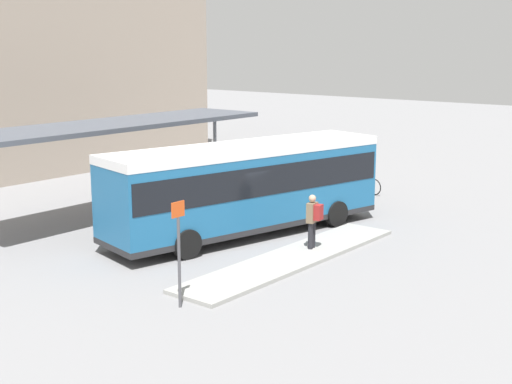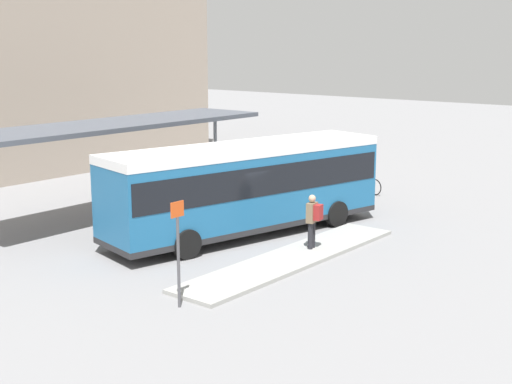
{
  "view_description": "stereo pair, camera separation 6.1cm",
  "coord_description": "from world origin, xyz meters",
  "px_view_note": "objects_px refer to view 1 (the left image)",
  "views": [
    {
      "loc": [
        -18.91,
        -15.81,
        6.68
      ],
      "look_at": [
        0.53,
        0.0,
        1.46
      ],
      "focal_mm": 50.0,
      "sensor_mm": 36.0,
      "label": 1
    },
    {
      "loc": [
        -18.87,
        -15.85,
        6.68
      ],
      "look_at": [
        0.53,
        0.0,
        1.46
      ],
      "focal_mm": 50.0,
      "sensor_mm": 36.0,
      "label": 2
    }
  ],
  "objects_px": {
    "bicycle_yellow": "(337,182)",
    "potted_planter_near_shelter": "(118,216)",
    "city_bus": "(247,182)",
    "bicycle_green": "(365,185)",
    "bicycle_black": "(351,184)",
    "platform_sign": "(179,249)",
    "pedestrian_waiting": "(313,218)"
  },
  "relations": [
    {
      "from": "bicycle_yellow",
      "to": "potted_planter_near_shelter",
      "type": "bearing_deg",
      "value": -106.21
    },
    {
      "from": "city_bus",
      "to": "bicycle_green",
      "type": "xyz_separation_m",
      "value": [
        8.86,
        0.36,
        -1.51
      ]
    },
    {
      "from": "bicycle_black",
      "to": "bicycle_yellow",
      "type": "bearing_deg",
      "value": 176.95
    },
    {
      "from": "city_bus",
      "to": "potted_planter_near_shelter",
      "type": "bearing_deg",
      "value": 141.89
    },
    {
      "from": "bicycle_yellow",
      "to": "city_bus",
      "type": "bearing_deg",
      "value": -86.04
    },
    {
      "from": "platform_sign",
      "to": "potted_planter_near_shelter",
      "type": "bearing_deg",
      "value": 61.53
    },
    {
      "from": "city_bus",
      "to": "pedestrian_waiting",
      "type": "relative_size",
      "value": 6.13
    },
    {
      "from": "platform_sign",
      "to": "bicycle_black",
      "type": "bearing_deg",
      "value": 15.84
    },
    {
      "from": "pedestrian_waiting",
      "to": "bicycle_yellow",
      "type": "distance_m",
      "value": 10.43
    },
    {
      "from": "pedestrian_waiting",
      "to": "bicycle_black",
      "type": "distance_m",
      "value": 10.15
    },
    {
      "from": "bicycle_black",
      "to": "potted_planter_near_shelter",
      "type": "xyz_separation_m",
      "value": [
        -11.79,
        2.44,
        0.33
      ]
    },
    {
      "from": "bicycle_black",
      "to": "platform_sign",
      "type": "distance_m",
      "value": 16.16
    },
    {
      "from": "bicycle_green",
      "to": "potted_planter_near_shelter",
      "type": "relative_size",
      "value": 1.36
    },
    {
      "from": "city_bus",
      "to": "bicycle_green",
      "type": "distance_m",
      "value": 8.99
    },
    {
      "from": "pedestrian_waiting",
      "to": "bicycle_black",
      "type": "xyz_separation_m",
      "value": [
        9.2,
        4.21,
        -0.81
      ]
    },
    {
      "from": "pedestrian_waiting",
      "to": "bicycle_black",
      "type": "bearing_deg",
      "value": -75.69
    },
    {
      "from": "pedestrian_waiting",
      "to": "platform_sign",
      "type": "height_order",
      "value": "platform_sign"
    },
    {
      "from": "bicycle_green",
      "to": "bicycle_yellow",
      "type": "xyz_separation_m",
      "value": [
        -0.05,
        1.51,
        -0.03
      ]
    },
    {
      "from": "potted_planter_near_shelter",
      "to": "city_bus",
      "type": "bearing_deg",
      "value": -50.58
    },
    {
      "from": "city_bus",
      "to": "bicycle_black",
      "type": "bearing_deg",
      "value": 19.65
    },
    {
      "from": "city_bus",
      "to": "platform_sign",
      "type": "bearing_deg",
      "value": -141.18
    },
    {
      "from": "platform_sign",
      "to": "city_bus",
      "type": "bearing_deg",
      "value": 26.35
    },
    {
      "from": "bicycle_black",
      "to": "platform_sign",
      "type": "height_order",
      "value": "platform_sign"
    },
    {
      "from": "city_bus",
      "to": "bicycle_green",
      "type": "height_order",
      "value": "city_bus"
    },
    {
      "from": "pedestrian_waiting",
      "to": "platform_sign",
      "type": "relative_size",
      "value": 0.64
    },
    {
      "from": "bicycle_green",
      "to": "city_bus",
      "type": "bearing_deg",
      "value": 100.83
    },
    {
      "from": "bicycle_black",
      "to": "pedestrian_waiting",
      "type": "bearing_deg",
      "value": -73.57
    },
    {
      "from": "bicycle_yellow",
      "to": "bicycle_green",
      "type": "bearing_deg",
      "value": -5.99
    },
    {
      "from": "pedestrian_waiting",
      "to": "bicycle_green",
      "type": "height_order",
      "value": "pedestrian_waiting"
    },
    {
      "from": "bicycle_black",
      "to": "potted_planter_near_shelter",
      "type": "height_order",
      "value": "potted_planter_near_shelter"
    },
    {
      "from": "bicycle_yellow",
      "to": "platform_sign",
      "type": "distance_m",
      "value": 16.32
    },
    {
      "from": "bicycle_green",
      "to": "platform_sign",
      "type": "xyz_separation_m",
      "value": [
        -15.49,
        -3.64,
        1.18
      ]
    }
  ]
}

